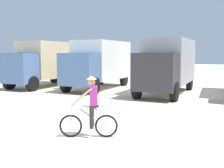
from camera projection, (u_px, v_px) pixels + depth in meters
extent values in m
plane|color=beige|center=(73.00, 127.00, 9.33)|extent=(120.00, 120.00, 0.00)
cube|color=#CCB78E|center=(51.00, 60.00, 21.51)|extent=(3.20, 5.52, 2.70)
cube|color=#4C6B9E|center=(19.00, 68.00, 18.53)|extent=(2.41, 1.83, 2.00)
cube|color=black|center=(11.00, 63.00, 17.87)|extent=(2.01, 0.40, 0.80)
cylinder|color=black|center=(32.00, 84.00, 18.28)|extent=(0.47, 1.04, 1.00)
cylinder|color=black|center=(10.00, 82.00, 19.17)|extent=(0.47, 1.04, 1.00)
cylinder|color=black|center=(75.00, 78.00, 22.74)|extent=(0.47, 1.04, 1.00)
cylinder|color=black|center=(55.00, 77.00, 23.63)|extent=(0.47, 1.04, 1.00)
cube|color=white|center=(103.00, 60.00, 20.20)|extent=(2.98, 5.44, 2.70)
cube|color=#4C6B9E|center=(79.00, 69.00, 17.16)|extent=(2.36, 1.74, 2.00)
cube|color=black|center=(73.00, 64.00, 16.48)|extent=(2.02, 0.31, 0.80)
cylinder|color=black|center=(94.00, 86.00, 16.95)|extent=(0.43, 1.03, 1.00)
cylinder|color=black|center=(66.00, 85.00, 17.76)|extent=(0.43, 1.03, 1.00)
cylinder|color=black|center=(124.00, 79.00, 21.50)|extent=(0.43, 1.03, 1.00)
cylinder|color=black|center=(100.00, 78.00, 22.31)|extent=(0.43, 1.03, 1.00)
cube|color=#9E9EA3|center=(170.00, 61.00, 17.63)|extent=(3.04, 5.46, 2.70)
cube|color=#2D2D33|center=(155.00, 72.00, 14.60)|extent=(2.37, 1.77, 2.00)
cube|color=black|center=(151.00, 66.00, 13.93)|extent=(2.02, 0.34, 0.80)
cylinder|color=black|center=(174.00, 92.00, 14.39)|extent=(0.44, 1.03, 1.00)
cylinder|color=black|center=(137.00, 90.00, 15.22)|extent=(0.44, 1.03, 1.00)
cylinder|color=black|center=(190.00, 83.00, 18.91)|extent=(0.44, 1.03, 1.00)
cylinder|color=black|center=(160.00, 81.00, 19.74)|extent=(0.44, 1.03, 1.00)
torus|color=black|center=(71.00, 126.00, 8.21)|extent=(0.67, 0.25, 0.68)
cylinder|color=silver|center=(71.00, 126.00, 8.21)|extent=(0.10, 0.10, 0.08)
torus|color=black|center=(106.00, 126.00, 8.20)|extent=(0.67, 0.25, 0.68)
cylinder|color=silver|center=(106.00, 126.00, 8.20)|extent=(0.10, 0.10, 0.08)
cylinder|color=silver|center=(89.00, 115.00, 8.17)|extent=(1.00, 0.34, 0.68)
cylinder|color=silver|center=(83.00, 106.00, 8.14)|extent=(0.65, 0.23, 0.13)
cylinder|color=silver|center=(100.00, 117.00, 8.17)|extent=(0.39, 0.16, 0.59)
cylinder|color=silver|center=(71.00, 115.00, 8.17)|extent=(0.11, 0.08, 0.64)
cylinder|color=silver|center=(72.00, 105.00, 8.14)|extent=(0.18, 0.51, 0.04)
cube|color=black|center=(94.00, 106.00, 8.14)|extent=(0.26, 0.18, 0.06)
cube|color=#AD2D8C|center=(94.00, 96.00, 8.10)|extent=(0.28, 0.36, 0.56)
sphere|color=tan|center=(92.00, 82.00, 8.06)|extent=(0.22, 0.22, 0.22)
cone|color=tan|center=(92.00, 78.00, 8.05)|extent=(0.32, 0.32, 0.10)
cylinder|color=#26262B|center=(91.00, 117.00, 8.04)|extent=(0.12, 0.12, 0.66)
cylinder|color=#26262B|center=(92.00, 115.00, 8.30)|extent=(0.12, 0.12, 0.66)
cylinder|color=tan|center=(81.00, 97.00, 7.93)|extent=(0.61, 0.26, 0.53)
cylinder|color=tan|center=(83.00, 95.00, 8.29)|extent=(0.62, 0.19, 0.53)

